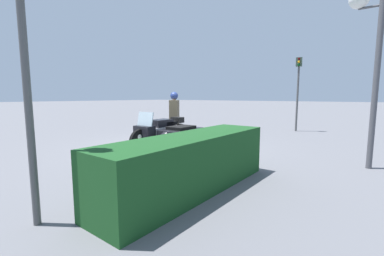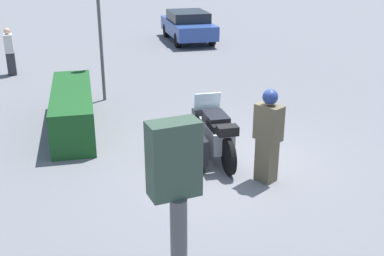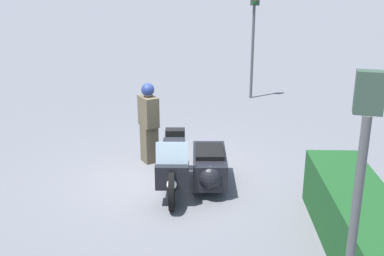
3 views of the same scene
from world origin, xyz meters
TOP-DOWN VIEW (x-y plane):
  - ground_plane at (0.00, 0.00)m, footprint 160.00×160.00m
  - police_motorcycle at (0.51, 0.44)m, footprint 2.48×1.31m
  - officer_rider at (-0.82, -0.55)m, footprint 0.56×0.50m
  - hedge_bush_curbside at (2.72, 2.96)m, footprint 3.67×0.92m
  - twin_lamp_post at (-0.83, 5.30)m, footprint 0.41×1.28m
  - traffic_light_near at (4.82, 2.13)m, footprint 0.22×0.29m
  - traffic_light_far at (-6.27, 2.18)m, footprint 0.22×0.28m

SIDE VIEW (x-z plane):
  - ground_plane at x=0.00m, z-range 0.00..0.00m
  - police_motorcycle at x=0.51m, z-range -0.11..1.07m
  - hedge_bush_curbside at x=2.72m, z-range 0.00..0.97m
  - officer_rider at x=-0.82m, z-range 0.05..1.82m
  - traffic_light_near at x=4.82m, z-range 0.52..3.77m
  - traffic_light_far at x=-6.27m, z-range 0.53..3.89m
  - twin_lamp_post at x=-0.83m, z-range 1.26..5.20m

